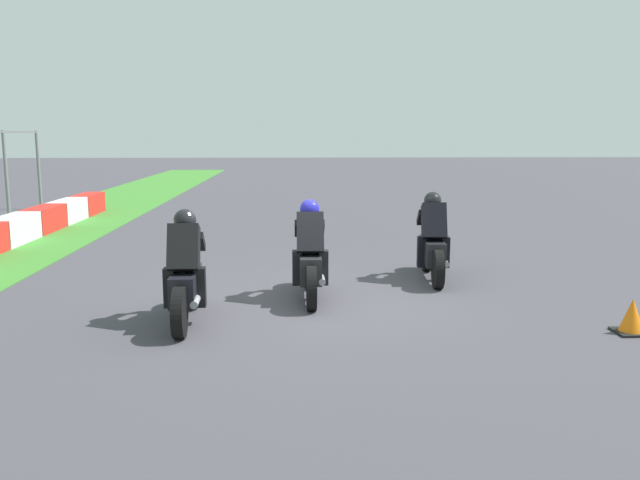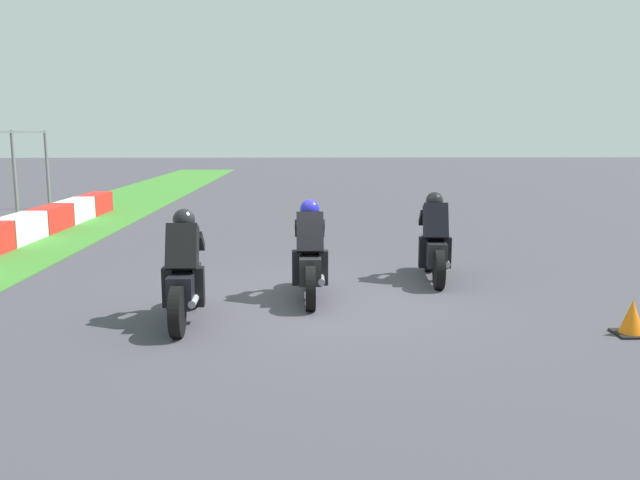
{
  "view_description": "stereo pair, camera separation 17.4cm",
  "coord_description": "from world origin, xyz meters",
  "px_view_note": "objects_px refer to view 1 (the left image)",
  "views": [
    {
      "loc": [
        -9.49,
        0.4,
        2.49
      ],
      "look_at": [
        0.17,
        -0.02,
        0.9
      ],
      "focal_mm": 36.33,
      "sensor_mm": 36.0,
      "label": 1
    },
    {
      "loc": [
        -9.49,
        0.22,
        2.49
      ],
      "look_at": [
        0.17,
        -0.02,
        0.9
      ],
      "focal_mm": 36.33,
      "sensor_mm": 36.0,
      "label": 2
    }
  ],
  "objects_px": {
    "rider_lane_a": "(433,244)",
    "rider_lane_b": "(310,258)",
    "rider_lane_c": "(186,276)",
    "traffic_cone": "(632,317)"
  },
  "relations": [
    {
      "from": "traffic_cone",
      "to": "rider_lane_c",
      "type": "bearing_deg",
      "value": 82.42
    },
    {
      "from": "rider_lane_a",
      "to": "rider_lane_b",
      "type": "bearing_deg",
      "value": 123.81
    },
    {
      "from": "rider_lane_c",
      "to": "rider_lane_b",
      "type": "bearing_deg",
      "value": -56.69
    },
    {
      "from": "rider_lane_a",
      "to": "rider_lane_c",
      "type": "xyz_separation_m",
      "value": [
        -2.41,
        3.83,
        0.0
      ]
    },
    {
      "from": "rider_lane_a",
      "to": "traffic_cone",
      "type": "height_order",
      "value": "rider_lane_a"
    },
    {
      "from": "rider_lane_a",
      "to": "rider_lane_c",
      "type": "bearing_deg",
      "value": 126.51
    },
    {
      "from": "traffic_cone",
      "to": "rider_lane_b",
      "type": "bearing_deg",
      "value": 63.96
    },
    {
      "from": "rider_lane_b",
      "to": "rider_lane_c",
      "type": "relative_size",
      "value": 1.0
    },
    {
      "from": "rider_lane_b",
      "to": "rider_lane_c",
      "type": "xyz_separation_m",
      "value": [
        -1.2,
        1.68,
        0.0
      ]
    },
    {
      "from": "rider_lane_a",
      "to": "rider_lane_b",
      "type": "relative_size",
      "value": 1.0
    }
  ]
}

